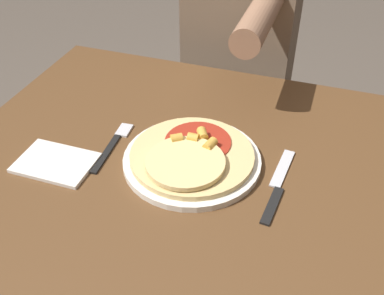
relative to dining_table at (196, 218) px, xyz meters
The scene contains 7 objects.
dining_table is the anchor object (origin of this frame).
plate 0.13m from the dining_table, 116.58° to the left, with size 0.28×0.28×0.01m.
pizza 0.14m from the dining_table, 119.50° to the left, with size 0.25×0.25×0.04m.
fork 0.24m from the dining_table, 165.56° to the left, with size 0.03×0.18×0.00m.
knife 0.19m from the dining_table, 12.81° to the left, with size 0.03×0.22×0.00m.
napkin 0.31m from the dining_table, behind, with size 0.16×0.11×0.01m.
person_diner 0.65m from the dining_table, 96.01° to the left, with size 0.32×0.52×1.21m.
Camera 1 is at (0.20, -0.62, 1.33)m, focal length 42.00 mm.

